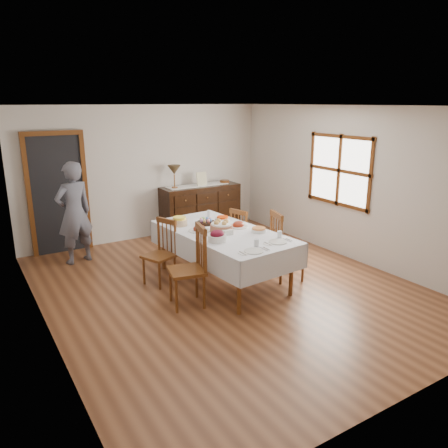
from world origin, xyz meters
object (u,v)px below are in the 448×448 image
chair_left_near (191,266)px  sideboard (200,209)px  chair_right_near (284,246)px  person (74,210)px  chair_right_far (243,235)px  chair_left_far (161,251)px  table_lamp (174,171)px  dining_table (222,237)px

chair_left_near → sideboard: bearing=162.1°
chair_right_near → person: bearing=61.3°
sideboard → chair_left_near: bearing=-121.0°
chair_right_far → person: 2.86m
chair_left_far → person: person is taller
chair_left_far → table_lamp: size_ratio=2.12×
chair_right_far → dining_table: bearing=110.3°
sideboard → person: size_ratio=0.89×
dining_table → chair_left_near: (-0.77, -0.45, -0.15)m
chair_left_near → person: (-0.89, 2.46, 0.36)m
person → table_lamp: size_ratio=4.00×
table_lamp → chair_left_near: bearing=-112.0°
chair_right_near → person: person is taller
table_lamp → sideboard: bearing=-1.2°
sideboard → chair_right_near: bearing=-92.7°
chair_right_near → person: 3.52m
chair_right_near → sideboard: 2.90m
chair_left_near → chair_left_far: bearing=-165.2°
chair_left_near → chair_right_far: size_ratio=1.18×
sideboard → table_lamp: table_lamp is taller
chair_left_near → dining_table: bearing=133.2°
chair_left_near → chair_right_near: chair_left_near is taller
chair_left_near → chair_left_far: size_ratio=1.13×
person → chair_left_near: bearing=94.9°
chair_left_near → chair_right_near: (1.62, 0.03, -0.01)m
chair_right_near → table_lamp: bearing=23.8°
chair_left_far → person: size_ratio=0.53×
chair_left_far → chair_left_near: bearing=-19.7°
sideboard → person: person is taller
chair_right_far → sideboard: (0.24, 1.94, 0.02)m
person → table_lamp: person is taller
chair_right_far → table_lamp: (-0.33, 1.95, 0.87)m
chair_left_near → sideboard: chair_left_near is taller
chair_left_far → chair_right_near: bearing=40.7°
chair_left_near → table_lamp: 3.27m
dining_table → sideboard: 2.68m
chair_left_far → chair_right_far: 1.55m
table_lamp → dining_table: bearing=-99.5°
dining_table → chair_right_near: bearing=-31.0°
chair_left_far → table_lamp: 2.53m
chair_left_far → table_lamp: (1.22, 2.04, 0.85)m
chair_left_near → chair_left_far: chair_left_near is taller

